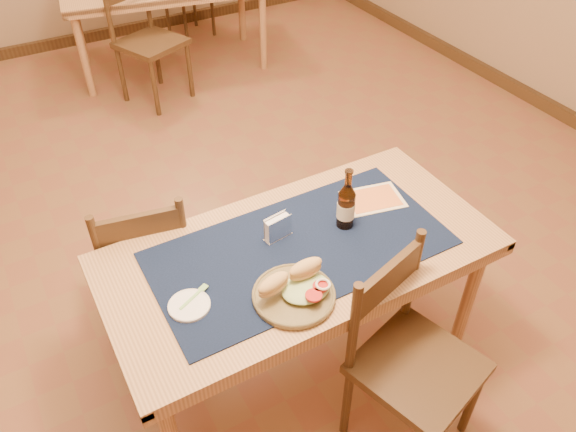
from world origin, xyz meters
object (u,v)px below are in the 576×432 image
main_table (300,263)px  chair_main_far (147,259)px  sandwich_plate (296,289)px  chair_main_near (410,358)px  beer_bottle (346,206)px  napkin_holder (278,228)px

main_table → chair_main_far: size_ratio=1.79×
sandwich_plate → chair_main_near: bearing=-40.4°
chair_main_near → beer_bottle: 0.65m
chair_main_far → chair_main_near: size_ratio=0.95×
chair_main_near → beer_bottle: beer_bottle is taller
beer_bottle → napkin_holder: beer_bottle is taller
main_table → napkin_holder: 0.18m
main_table → sandwich_plate: sandwich_plate is taller
chair_main_far → sandwich_plate: chair_main_far is taller
main_table → chair_main_near: size_ratio=1.71×
chair_main_near → beer_bottle: size_ratio=3.31×
chair_main_far → main_table: bearing=-46.7°
beer_bottle → napkin_holder: size_ratio=2.23×
chair_main_far → beer_bottle: bearing=-34.5°
main_table → sandwich_plate: (-0.14, -0.21, 0.12)m
main_table → napkin_holder: bearing=115.8°
sandwich_plate → beer_bottle: 0.45m
chair_main_near → beer_bottle: bearing=86.7°
chair_main_far → beer_bottle: 0.99m
chair_main_far → beer_bottle: beer_bottle is taller
sandwich_plate → napkin_holder: (0.09, 0.31, 0.02)m
chair_main_near → napkin_holder: 0.73m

